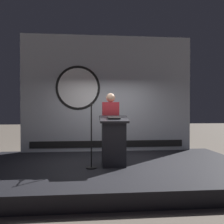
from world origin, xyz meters
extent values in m
plane|color=#6B6056|center=(0.00, 0.00, 0.00)|extent=(40.00, 40.00, 0.00)
cube|color=black|center=(0.00, 0.00, 0.15)|extent=(6.40, 4.00, 0.30)
cube|color=#B2B7C1|center=(0.00, 1.85, 2.06)|extent=(5.17, 0.10, 3.52)
cylinder|color=black|center=(-0.90, 1.80, 2.22)|extent=(1.33, 0.02, 1.33)
cylinder|color=white|center=(-0.90, 1.79, 2.22)|extent=(1.19, 0.02, 1.19)
cube|color=black|center=(0.00, 1.79, 0.52)|extent=(4.66, 0.02, 0.20)
cube|color=#26262B|center=(-0.03, -0.20, 0.81)|extent=(0.52, 0.40, 1.03)
cube|color=#26262B|center=(-0.03, -0.20, 1.36)|extent=(0.64, 0.50, 0.16)
cube|color=black|center=(-0.03, -0.22, 1.40)|extent=(0.28, 0.20, 0.07)
cylinder|color=black|center=(-0.06, 0.28, 0.73)|extent=(0.26, 0.26, 0.87)
cube|color=red|center=(-0.06, 0.28, 1.46)|extent=(0.40, 0.24, 0.59)
sphere|color=tan|center=(-0.06, 0.28, 1.86)|extent=(0.22, 0.22, 0.22)
cylinder|color=black|center=(-0.54, -0.35, 0.31)|extent=(0.24, 0.24, 0.02)
cylinder|color=black|center=(-0.54, -0.35, 1.02)|extent=(0.03, 0.03, 1.43)
cylinder|color=black|center=(-0.54, -0.18, 1.68)|extent=(0.02, 0.34, 0.02)
sphere|color=#262626|center=(-0.54, -0.01, 1.68)|extent=(0.07, 0.07, 0.07)
camera|label=1|loc=(-0.62, -5.81, 1.60)|focal=40.26mm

